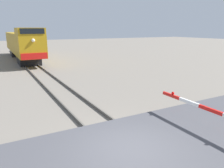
% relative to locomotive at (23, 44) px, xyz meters
% --- Properties ---
extents(ground_plane, '(160.00, 160.00, 0.00)m').
position_rel_locomotive_xyz_m(ground_plane, '(0.00, -26.14, -2.17)').
color(ground_plane, slate).
extents(rail_track_left, '(0.08, 80.00, 0.15)m').
position_rel_locomotive_xyz_m(rail_track_left, '(-0.72, -26.14, -2.09)').
color(rail_track_left, '#59544C').
rests_on(rail_track_left, ground_plane).
extents(rail_track_right, '(0.08, 80.00, 0.15)m').
position_rel_locomotive_xyz_m(rail_track_right, '(0.72, -26.14, -2.09)').
color(rail_track_right, '#59544C').
rests_on(rail_track_right, ground_plane).
extents(road_surface, '(36.00, 4.82, 0.15)m').
position_rel_locomotive_xyz_m(road_surface, '(0.00, -26.14, -2.09)').
color(road_surface, '#47474C').
rests_on(road_surface, ground_plane).
extents(locomotive, '(2.72, 17.76, 4.20)m').
position_rel_locomotive_xyz_m(locomotive, '(0.00, 0.00, 0.00)').
color(locomotive, black).
rests_on(locomotive, ground_plane).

